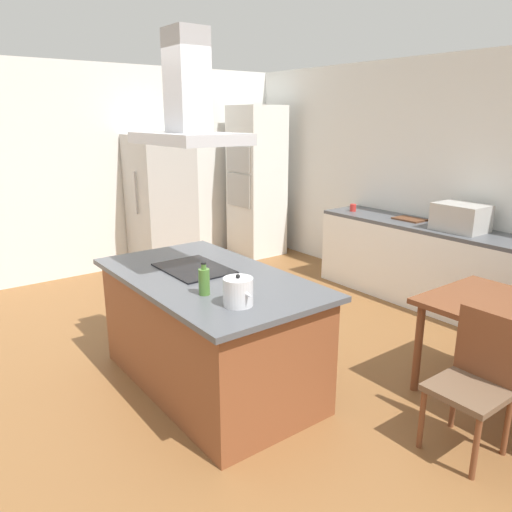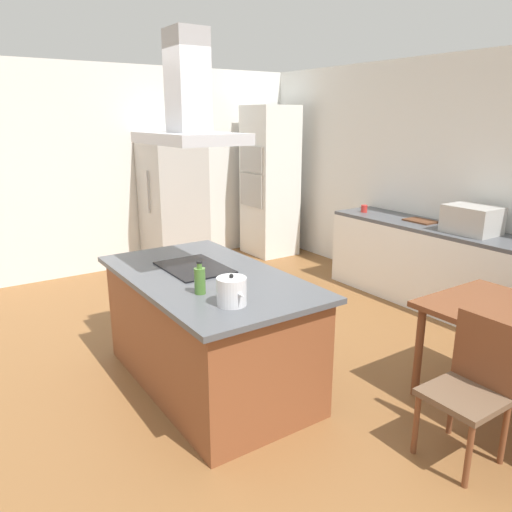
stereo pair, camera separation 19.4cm
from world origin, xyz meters
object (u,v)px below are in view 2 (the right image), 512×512
object	(u,v)px
coffee_mug_red	(364,209)
cooktop	(194,267)
refrigerator	(173,203)
cutting_board	(421,221)
countertop_microwave	(472,220)
range_hood	(188,108)
wall_oven_stack	(270,182)
olive_oil_bottle	(200,280)
chair_facing_island	(474,381)
tea_kettle	(232,291)

from	to	relation	value
coffee_mug_red	cooktop	bearing A→B (deg)	-72.02
cooktop	coffee_mug_red	size ratio (longest dim) A/B	6.67
cooktop	coffee_mug_red	world-z (taller)	coffee_mug_red
refrigerator	cutting_board	bearing A→B (deg)	34.91
countertop_microwave	range_hood	bearing A→B (deg)	-99.76
wall_oven_stack	refrigerator	size ratio (longest dim) A/B	1.21
cutting_board	range_hood	bearing A→B (deg)	-86.97
olive_oil_bottle	refrigerator	bearing A→B (deg)	158.18
cooktop	chair_facing_island	xyz separation A→B (m)	(1.85, 0.92, -0.40)
countertop_microwave	chair_facing_island	world-z (taller)	countertop_microwave
countertop_microwave	wall_oven_stack	xyz separation A→B (m)	(-3.19, -0.23, 0.06)
cooktop	tea_kettle	bearing A→B (deg)	-10.68
tea_kettle	countertop_microwave	xyz separation A→B (m)	(-0.33, 3.04, 0.05)
tea_kettle	countertop_microwave	distance (m)	3.05
countertop_microwave	olive_oil_bottle	bearing A→B (deg)	-89.30
tea_kettle	wall_oven_stack	world-z (taller)	wall_oven_stack
refrigerator	countertop_microwave	bearing A→B (deg)	28.54
cutting_board	wall_oven_stack	distance (m)	2.57
olive_oil_bottle	range_hood	xyz separation A→B (m)	(-0.53, 0.23, 1.11)
coffee_mug_red	chair_facing_island	bearing A→B (deg)	-34.39
countertop_microwave	wall_oven_stack	distance (m)	3.20
cooktop	olive_oil_bottle	xyz separation A→B (m)	(0.53, -0.23, 0.09)
tea_kettle	range_hood	xyz separation A→B (m)	(-0.83, 0.16, 1.11)
wall_oven_stack	range_hood	world-z (taller)	range_hood
tea_kettle	olive_oil_bottle	size ratio (longest dim) A/B	1.07
tea_kettle	olive_oil_bottle	xyz separation A→B (m)	(-0.29, -0.07, 0.01)
coffee_mug_red	refrigerator	xyz separation A→B (m)	(-1.86, -1.71, -0.03)
range_hood	cutting_board	bearing A→B (deg)	93.03
tea_kettle	countertop_microwave	size ratio (longest dim) A/B	0.48
chair_facing_island	range_hood	xyz separation A→B (m)	(-1.85, -0.92, 1.59)
coffee_mug_red	chair_facing_island	world-z (taller)	coffee_mug_red
cooktop	olive_oil_bottle	world-z (taller)	olive_oil_bottle
cooktop	refrigerator	bearing A→B (deg)	158.41
countertop_microwave	range_hood	size ratio (longest dim) A/B	0.56
tea_kettle	chair_facing_island	xyz separation A→B (m)	(1.03, 1.08, -0.48)
cooktop	chair_facing_island	bearing A→B (deg)	26.41
countertop_microwave	range_hood	distance (m)	3.11
cooktop	olive_oil_bottle	size ratio (longest dim) A/B	2.67
tea_kettle	olive_oil_bottle	bearing A→B (deg)	-166.50
coffee_mug_red	cutting_board	distance (m)	0.77
olive_oil_bottle	range_hood	size ratio (longest dim) A/B	0.25
olive_oil_bottle	countertop_microwave	bearing A→B (deg)	90.70
wall_oven_stack	range_hood	size ratio (longest dim) A/B	2.44
olive_oil_bottle	wall_oven_stack	world-z (taller)	wall_oven_stack
wall_oven_stack	range_hood	bearing A→B (deg)	-44.44
coffee_mug_red	cutting_board	bearing A→B (deg)	8.75
tea_kettle	countertop_microwave	bearing A→B (deg)	96.21
countertop_microwave	chair_facing_island	size ratio (longest dim) A/B	0.56
countertop_microwave	wall_oven_stack	world-z (taller)	wall_oven_stack
olive_oil_bottle	cutting_board	bearing A→B (deg)	102.30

